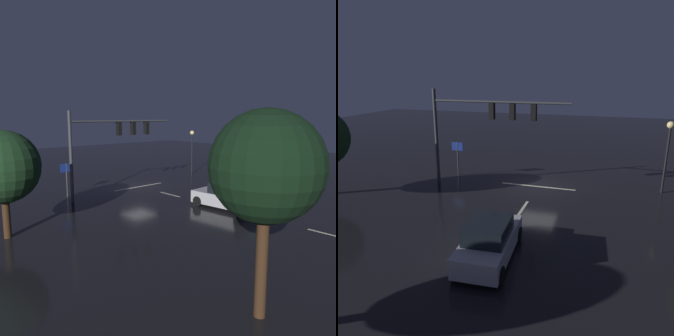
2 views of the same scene
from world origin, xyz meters
TOP-DOWN VIEW (x-y plane):
  - ground_plane at (0.00, 0.00)m, footprint 80.00×80.00m
  - traffic_signal_assembly at (3.41, 1.28)m, footprint 8.92×0.47m
  - lane_dash_far at (0.00, 4.00)m, footprint 0.16×2.20m
  - lane_dash_mid at (0.00, 10.00)m, footprint 0.16×2.20m
  - lane_dash_near at (0.00, 16.00)m, footprint 0.16×2.20m
  - stop_bar at (0.00, 0.10)m, footprint 5.00×0.16m
  - car_approaching at (-0.01, 9.35)m, footprint 2.15×4.46m
  - street_lamp_left_kerb at (-7.75, -1.11)m, footprint 0.44×0.44m
  - route_sign at (6.16, -0.65)m, footprint 0.90×0.13m
  - tree_right_near at (8.83, 17.59)m, footprint 3.29×3.29m
  - tree_left_far at (-9.49, 4.73)m, footprint 3.45×3.45m
  - tree_right_far at (12.29, 5.48)m, footprint 3.56×3.56m

SIDE VIEW (x-z plane):
  - ground_plane at x=0.00m, z-range 0.00..0.00m
  - lane_dash_far at x=0.00m, z-range 0.00..0.01m
  - lane_dash_mid at x=0.00m, z-range 0.00..0.01m
  - lane_dash_near at x=0.00m, z-range 0.00..0.01m
  - stop_bar at x=0.00m, z-range 0.00..0.01m
  - car_approaching at x=-0.01m, z-range -0.05..1.65m
  - route_sign at x=6.16m, z-range 0.56..3.09m
  - street_lamp_left_kerb at x=-7.75m, z-range 0.95..5.47m
  - tree_left_far at x=-9.49m, z-range 0.88..6.12m
  - tree_right_far at x=12.29m, z-range 0.87..6.22m
  - traffic_signal_assembly at x=3.41m, z-range 1.33..7.68m
  - tree_right_near at x=8.83m, z-range 1.43..7.65m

